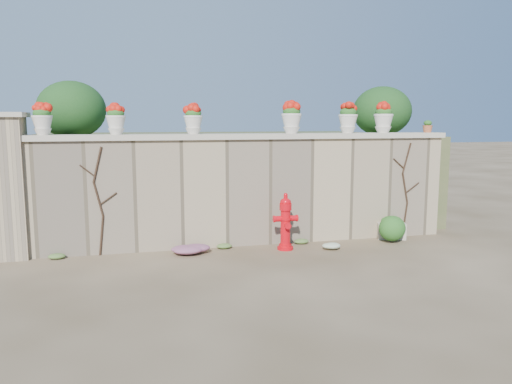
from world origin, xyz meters
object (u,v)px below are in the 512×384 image
object	(u,v)px
fire_hydrant	(285,221)
planter_box	(391,228)
terracotta_pot	(428,127)
urn_pot_0	(42,119)

from	to	relation	value
fire_hydrant	planter_box	size ratio (longest dim) A/B	1.68
planter_box	terracotta_pot	world-z (taller)	terracotta_pot
fire_hydrant	terracotta_pot	xyz separation A→B (m)	(3.22, 0.62, 1.69)
planter_box	urn_pot_0	bearing A→B (deg)	-164.45
fire_hydrant	terracotta_pot	bearing A→B (deg)	12.70
planter_box	terracotta_pot	distance (m)	2.22
fire_hydrant	planter_box	bearing A→B (deg)	9.65
urn_pot_0	terracotta_pot	distance (m)	7.35
urn_pot_0	terracotta_pot	xyz separation A→B (m)	(7.35, 0.00, -0.15)
planter_box	terracotta_pot	xyz separation A→B (m)	(0.91, 0.30, 2.00)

